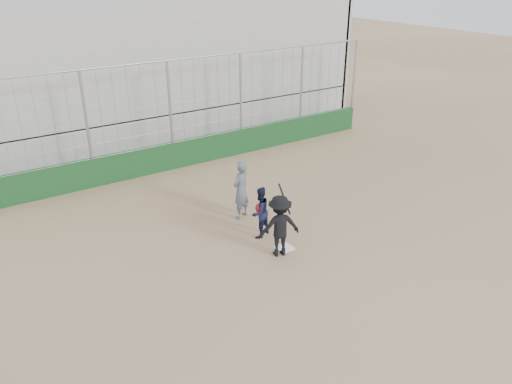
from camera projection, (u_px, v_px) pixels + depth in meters
ground at (284, 248)px, 13.60m from camera, size 90.00×90.00×0.00m
home_plate at (284, 248)px, 13.60m from camera, size 0.44×0.44×0.02m
backstop at (173, 144)px, 18.50m from camera, size 18.10×0.25×4.04m
bleachers at (121, 69)px, 21.42m from camera, size 20.25×6.70×6.98m
batter_at_plate at (280, 226)px, 12.99m from camera, size 1.24×0.93×1.86m
catcher_crouched at (260, 220)px, 14.00m from camera, size 0.89×0.80×1.03m
umpire at (241, 193)px, 14.92m from camera, size 0.79×0.68×1.64m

